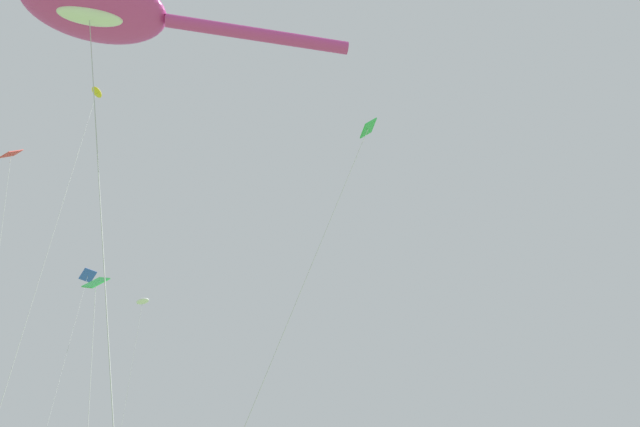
# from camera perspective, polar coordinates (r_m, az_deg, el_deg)

# --- Properties ---
(big_show_kite) EXTENTS (8.99, 9.28, 17.27)m
(big_show_kite) POSITION_cam_1_polar(r_m,az_deg,el_deg) (19.68, -23.40, 20.81)
(big_show_kite) COLOR #CC3899
(big_show_kite) RESTS_ON ground
(small_kite_box_yellow) EXTENTS (4.10, 2.73, 20.76)m
(small_kite_box_yellow) POSITION_cam_1_polar(r_m,az_deg,el_deg) (33.69, -32.11, 4.04)
(small_kite_box_yellow) COLOR red
(small_kite_box_yellow) RESTS_ON ground
(small_kite_bird_shape) EXTENTS (0.99, 2.10, 15.88)m
(small_kite_bird_shape) POSITION_cam_1_polar(r_m,az_deg,el_deg) (38.01, -19.71, -9.62)
(small_kite_bird_shape) COLOR white
(small_kite_bird_shape) RESTS_ON ground
(small_kite_streamer_purple) EXTENTS (2.68, 4.62, 18.20)m
(small_kite_streamer_purple) POSITION_cam_1_polar(r_m,az_deg,el_deg) (40.18, -25.39, -7.61)
(small_kite_streamer_purple) COLOR blue
(small_kite_streamer_purple) RESTS_ON ground
(small_kite_tiny_distant) EXTENTS (3.54, 4.32, 14.34)m
(small_kite_tiny_distant) POSITION_cam_1_polar(r_m,az_deg,el_deg) (17.59, 4.40, 6.96)
(small_kite_tiny_distant) COLOR green
(small_kite_tiny_distant) RESTS_ON ground
(small_kite_stunt_black) EXTENTS (0.62, 2.95, 9.69)m
(small_kite_stunt_black) POSITION_cam_1_polar(r_m,az_deg,el_deg) (19.70, -24.38, -8.39)
(small_kite_stunt_black) COLOR green
(small_kite_stunt_black) RESTS_ON ground
(small_kite_delta_white) EXTENTS (0.92, 2.10, 21.45)m
(small_kite_delta_white) POSITION_cam_1_polar(r_m,az_deg,el_deg) (29.01, -24.53, 11.53)
(small_kite_delta_white) COLOR yellow
(small_kite_delta_white) RESTS_ON ground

